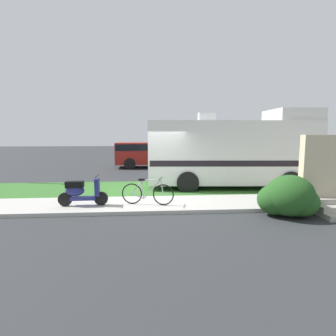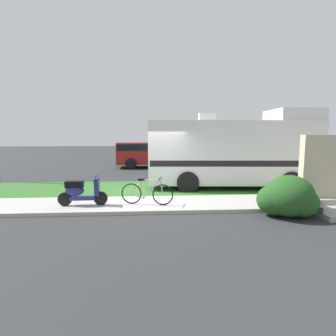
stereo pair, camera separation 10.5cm
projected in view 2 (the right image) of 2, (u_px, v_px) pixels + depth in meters
The scene contains 10 objects.
ground_plane at pixel (154, 198), 10.64m from camera, with size 80.00×80.00×0.00m, color #2D3033.
sidewalk at pixel (155, 204), 9.44m from camera, with size 24.00×2.00×0.12m.
grass_strip at pixel (154, 189), 12.12m from camera, with size 24.00×3.40×0.08m.
motorhome_rv at pixel (233, 151), 12.42m from camera, with size 7.28×3.09×3.44m.
scooter at pixel (81, 191), 9.03m from camera, with size 1.58×0.50×0.97m.
bicycle at pixel (147, 193), 9.16m from camera, with size 1.70×0.57×0.90m.
pickup_truck_near at pixel (212, 158), 16.75m from camera, with size 5.22×2.36×1.79m.
pickup_truck_far at pixel (147, 154), 19.71m from camera, with size 5.26×2.24×1.75m.
porch_steps at pixel (334, 182), 8.61m from camera, with size 2.00×1.26×2.40m.
bush_by_porch at pixel (288, 198), 8.16m from camera, with size 1.71×1.28×1.21m.
Camera 2 is at (-0.17, -10.42, 2.48)m, focal length 30.02 mm.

